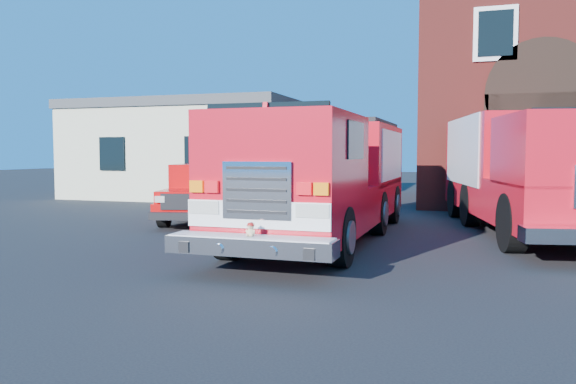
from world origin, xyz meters
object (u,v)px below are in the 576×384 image
(side_building, at_px, (199,149))
(pickup_truck, at_px, (206,194))
(fire_engine, at_px, (326,175))
(secondary_truck, at_px, (528,168))

(side_building, relative_size, pickup_truck, 1.86)
(side_building, xyz_separation_m, fire_engine, (9.03, -11.33, -0.70))
(pickup_truck, bearing_deg, secondary_truck, 1.71)
(side_building, xyz_separation_m, pickup_truck, (4.73, -8.94, -1.40))
(side_building, xyz_separation_m, secondary_truck, (13.70, -8.67, -0.55))
(side_building, bearing_deg, secondary_truck, -32.33)
(fire_engine, bearing_deg, side_building, 128.55)
(fire_engine, bearing_deg, secondary_truck, 29.66)
(side_building, height_order, pickup_truck, side_building)
(secondary_truck, bearing_deg, fire_engine, -150.34)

